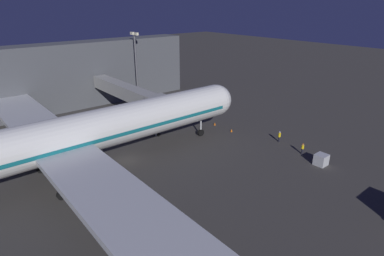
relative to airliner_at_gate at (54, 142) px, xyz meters
The scene contains 10 objects.
ground_plane 11.28m from the airliner_at_gate, 90.00° to the right, with size 320.00×320.00×0.00m, color #383533.
airliner_at_gate is the anchor object (origin of this frame).
jet_bridge 22.72m from the airliner_at_gate, 54.75° to the right, with size 24.73×3.40×7.40m.
terminal_wall 31.06m from the airliner_at_gate, ahead, with size 6.00×80.00×14.05m, color #4C4F54.
apron_floodlight_mast 37.32m from the airliner_at_gate, 46.66° to the right, with size 2.90×0.50×15.84m.
baggage_container_near_belt 36.62m from the airliner_at_gate, 122.16° to the right, with size 1.61×1.69×1.64m, color #B7BABF.
ground_crew_by_belt_loader 35.74m from the airliner_at_gate, 116.05° to the right, with size 0.40×0.40×1.76m.
ground_crew_under_port_wing 34.87m from the airliner_at_gate, 107.59° to the right, with size 0.40×0.40×1.89m.
traffic_cone_nose_port 30.57m from the airliner_at_gate, 94.20° to the right, with size 0.36×0.36×0.55m, color orange.
traffic_cone_nose_starboard 30.57m from the airliner_at_gate, 85.80° to the right, with size 0.36×0.36×0.55m, color orange.
Camera 1 is at (-39.26, 19.77, 22.03)m, focal length 30.02 mm.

